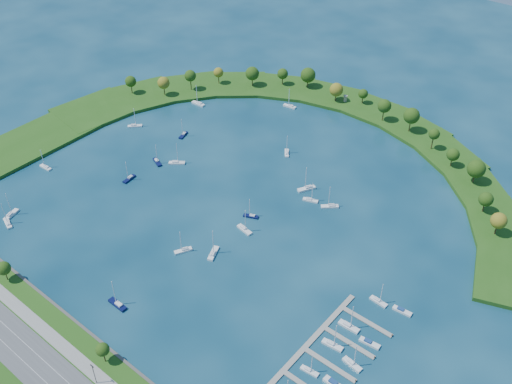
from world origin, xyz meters
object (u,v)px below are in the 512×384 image
Objects in this scene: moored_boat_6 at (46,167)px; docked_boat_8 at (349,326)px; moored_boat_2 at (287,153)px; docked_boat_7 at (352,363)px; moored_boat_10 at (290,106)px; moored_boat_18 at (129,178)px; moored_boat_13 at (118,304)px; docked_boat_10 at (378,301)px; moored_boat_12 at (213,253)px; moored_boat_15 at (244,229)px; docked_boat_11 at (402,311)px; docked_boat_9 at (369,343)px; moored_boat_0 at (8,223)px; moored_boat_9 at (307,188)px; moored_boat_17 at (177,162)px; moored_boat_4 at (11,214)px; moored_boat_16 at (183,135)px; docked_boat_4 at (309,370)px; moored_boat_5 at (135,126)px; moored_boat_7 at (310,200)px; moored_boat_8 at (251,216)px; harbor_tower at (345,98)px; moored_boat_3 at (183,250)px; docked_boat_6 at (332,344)px; docked_boat_5 at (335,384)px; moored_boat_1 at (157,161)px; moored_boat_11 at (330,206)px; dock_system at (310,370)px; moored_boat_14 at (198,103)px.

moored_boat_6 is 185.06m from docked_boat_8.
docked_boat_7 is at bearing -170.63° from moored_boat_2.
moored_boat_2 is 131.48m from moored_boat_6.
moored_boat_18 is (-19.25, -114.58, -0.02)m from moored_boat_10.
moored_boat_13 reaches higher than docked_boat_10.
moored_boat_13 reaches higher than moored_boat_12.
moored_boat_15 reaches higher than docked_boat_11.
moored_boat_13 is 1.14× the size of docked_boat_7.
moored_boat_0 is at bearing -169.98° from docked_boat_9.
moored_boat_12 is (115.18, 8.69, 0.06)m from moored_boat_6.
moored_boat_13 is at bearing 21.10° from moored_boat_9.
moored_boat_13 is 101.81m from moored_boat_17.
docked_boat_7 is (174.30, 32.56, -0.03)m from moored_boat_4.
docked_boat_4 is (150.42, -84.56, -0.02)m from moored_boat_16.
moored_boat_12 is at bearing -134.70° from moored_boat_0.
moored_boat_7 is (121.73, 9.09, -0.03)m from moored_boat_5.
moored_boat_4 is 1.19× the size of moored_boat_8.
docked_boat_8 is at bearing 51.81° from moored_boat_16.
docked_boat_10 is (67.35, -43.05, -0.08)m from moored_boat_9.
moored_boat_5 is 1.09× the size of moored_boat_7.
harbor_tower is 0.32× the size of moored_boat_4.
moored_boat_6 is 1.00× the size of moored_boat_16.
moored_boat_17 is (-75.04, -19.98, 0.05)m from moored_boat_7.
moored_boat_7 is 80.31m from docked_boat_8.
docked_boat_8 reaches higher than docked_boat_4.
moored_boat_2 is at bearing 123.29° from moored_boat_7.
moored_boat_3 is (16.82, -160.25, -3.23)m from harbor_tower.
docked_boat_6 reaches higher than moored_boat_16.
moored_boat_16 is at bearing -25.35° from moored_boat_4.
moored_boat_8 is 0.84× the size of docked_boat_8.
moored_boat_18 is 1.24× the size of docked_boat_5.
docked_boat_10 is (166.21, 65.59, -0.05)m from moored_boat_4.
moored_boat_16 is (-69.17, 68.89, -0.02)m from moored_boat_3.
moored_boat_13 reaches higher than docked_boat_7.
moored_boat_1 is 1.07× the size of moored_boat_2.
harbor_tower is 155.73m from moored_boat_12.
moored_boat_9 is 73.10m from moored_boat_17.
moored_boat_9 is 85.56m from moored_boat_16.
moored_boat_3 is at bearing 99.62° from moored_boat_10.
moored_boat_4 reaches higher than docked_boat_11.
moored_boat_18 is at bearing -27.43° from moored_boat_9.
moored_boat_11 is 0.98× the size of docked_boat_8.
moored_boat_4 reaches higher than dock_system.
moored_boat_13 is at bearing 147.94° from moored_boat_2.
moored_boat_16 is at bearing 154.55° from docked_boat_5.
docked_boat_11 is (91.60, 71.49, -0.36)m from moored_boat_13.
moored_boat_7 is at bearing 134.52° from docked_boat_8.
docked_boat_10 is (-8.04, 44.45, 0.19)m from docked_boat_5.
moored_boat_14 is at bearing 45.86° from moored_boat_2.
moored_boat_0 reaches higher than docked_boat_4.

